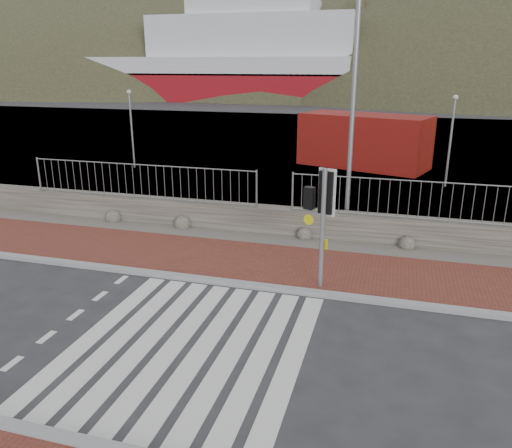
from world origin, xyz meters
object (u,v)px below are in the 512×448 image
(shipping_container, at_px, (364,141))
(streetlight, at_px, (359,81))
(ferry, at_px, (214,63))
(traffic_signal_far, at_px, (322,203))

(shipping_container, bearing_deg, streetlight, -68.88)
(ferry, height_order, streetlight, ferry)
(traffic_signal_far, height_order, streetlight, streetlight)
(ferry, distance_m, streetlight, 65.66)
(ferry, relative_size, shipping_container, 7.39)
(traffic_signal_far, distance_m, streetlight, 5.38)
(traffic_signal_far, xyz_separation_m, shipping_container, (-0.14, 16.22, -0.83))
(streetlight, distance_m, shipping_container, 12.10)
(ferry, xyz_separation_m, streetlight, (27.07, -59.82, -0.44))
(traffic_signal_far, xyz_separation_m, streetlight, (0.33, 4.66, 2.68))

